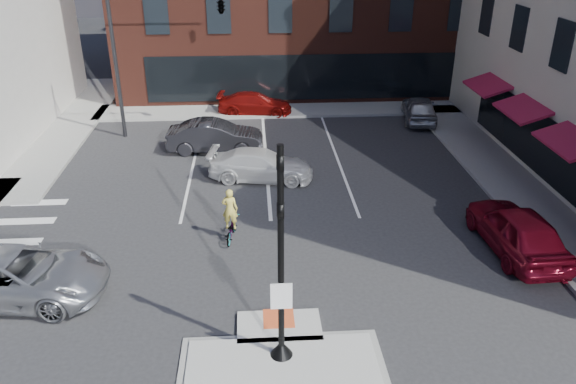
{
  "coord_description": "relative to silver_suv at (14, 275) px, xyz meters",
  "views": [
    {
      "loc": [
        -0.58,
        -11.14,
        10.55
      ],
      "look_at": [
        0.57,
        6.42,
        2.0
      ],
      "focal_mm": 35.0,
      "sensor_mm": 36.0,
      "label": 1
    }
  ],
  "objects": [
    {
      "name": "mast_arm_signal",
      "position": [
        4.53,
        14.34,
        5.42
      ],
      "size": [
        6.1,
        2.24,
        8.0
      ],
      "color": "black",
      "rests_on": "ground"
    },
    {
      "name": "bg_car_red",
      "position": [
        7.57,
        17.84,
        -0.15
      ],
      "size": [
        4.58,
        2.29,
        1.28
      ],
      "primitive_type": "imported",
      "rotation": [
        0.0,
        0.0,
        1.45
      ],
      "color": "maroon",
      "rests_on": "ground"
    },
    {
      "name": "white_pickup",
      "position": [
        7.72,
        8.33,
        -0.11
      ],
      "size": [
        4.9,
        2.63,
        1.35
      ],
      "primitive_type": "imported",
      "rotation": [
        0.0,
        0.0,
        1.41
      ],
      "color": "silver",
      "rests_on": "ground"
    },
    {
      "name": "signal_pole",
      "position": [
        8.0,
        -3.26,
        1.57
      ],
      "size": [
        0.6,
        0.6,
        5.98
      ],
      "color": "black",
      "rests_on": "refuge_island"
    },
    {
      "name": "bg_car_silver",
      "position": [
        17.04,
        15.88,
        -0.05
      ],
      "size": [
        2.39,
        4.53,
        1.47
      ],
      "primitive_type": "imported",
      "rotation": [
        0.0,
        0.0,
        2.99
      ],
      "color": "#B2B5B9",
      "rests_on": "ground"
    },
    {
      "name": "ground",
      "position": [
        8.0,
        -3.66,
        -0.79
      ],
      "size": [
        120.0,
        120.0,
        0.0
      ],
      "primitive_type": "plane",
      "color": "#28282B",
      "rests_on": "ground"
    },
    {
      "name": "refuge_island",
      "position": [
        8.0,
        -3.92,
        -0.74
      ],
      "size": [
        5.4,
        4.65,
        0.13
      ],
      "color": "gray",
      "rests_on": "ground"
    },
    {
      "name": "cyclist",
      "position": [
        6.5,
        3.09,
        -0.11
      ],
      "size": [
        0.76,
        1.62,
        2.01
      ],
      "rotation": [
        0.0,
        0.0,
        3.0
      ],
      "color": "#3F3F44",
      "rests_on": "ground"
    },
    {
      "name": "silver_suv",
      "position": [
        0.0,
        0.0,
        0.0
      ],
      "size": [
        5.9,
        3.21,
        1.57
      ],
      "primitive_type": "imported",
      "rotation": [
        0.0,
        0.0,
        1.46
      ],
      "color": "#A9ABB0",
      "rests_on": "ground"
    },
    {
      "name": "red_sedan",
      "position": [
        16.5,
        1.63,
        0.05
      ],
      "size": [
        2.21,
        5.02,
        1.68
      ],
      "primitive_type": "imported",
      "rotation": [
        0.0,
        0.0,
        3.19
      ],
      "color": "maroon",
      "rests_on": "ground"
    },
    {
      "name": "sidewalk_e",
      "position": [
        18.8,
        6.34,
        -0.71
      ],
      "size": [
        3.0,
        24.0,
        0.15
      ],
      "primitive_type": "cube",
      "color": "gray",
      "rests_on": "ground"
    },
    {
      "name": "sidewalk_n",
      "position": [
        11.0,
        18.34,
        -0.71
      ],
      "size": [
        26.0,
        3.0,
        0.15
      ],
      "primitive_type": "cube",
      "color": "gray",
      "rests_on": "ground"
    },
    {
      "name": "bg_car_dark",
      "position": [
        5.5,
        11.9,
        -0.0
      ],
      "size": [
        4.81,
        1.87,
        1.56
      ],
      "primitive_type": "imported",
      "rotation": [
        0.0,
        0.0,
        1.52
      ],
      "color": "#232327",
      "rests_on": "ground"
    }
  ]
}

